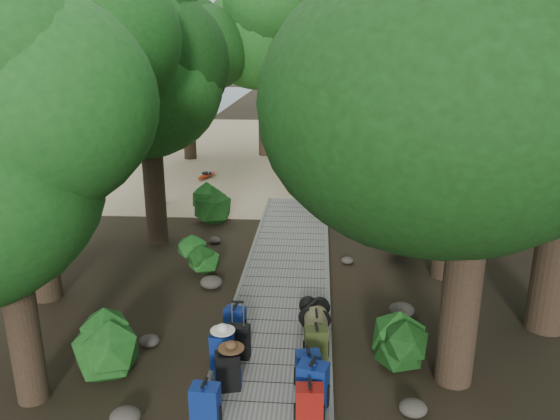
# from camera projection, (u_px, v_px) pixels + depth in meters

# --- Properties ---
(ground) EXTENTS (120.00, 120.00, 0.00)m
(ground) POSITION_uv_depth(u_px,v_px,m) (284.00, 292.00, 11.95)
(ground) COLOR black
(ground) RESTS_ON ground
(sand_beach) EXTENTS (40.00, 22.00, 0.02)m
(sand_beach) POSITION_uv_depth(u_px,v_px,m) (305.00, 151.00, 27.19)
(sand_beach) COLOR tan
(sand_beach) RESTS_ON ground
(boardwalk) EXTENTS (2.00, 12.00, 0.12)m
(boardwalk) POSITION_uv_depth(u_px,v_px,m) (287.00, 271.00, 12.88)
(boardwalk) COLOR gray
(boardwalk) RESTS_ON ground
(backpack_left_a) EXTENTS (0.41, 0.30, 0.73)m
(backpack_left_a) POSITION_uv_depth(u_px,v_px,m) (205.00, 405.00, 7.48)
(backpack_left_a) COLOR navy
(backpack_left_a) RESTS_ON boardwalk
(backpack_left_b) EXTENTS (0.42, 0.34, 0.68)m
(backpack_left_b) POSITION_uv_depth(u_px,v_px,m) (228.00, 369.00, 8.34)
(backpack_left_b) COLOR black
(backpack_left_b) RESTS_ON boardwalk
(backpack_left_c) EXTENTS (0.38, 0.27, 0.69)m
(backpack_left_c) POSITION_uv_depth(u_px,v_px,m) (222.00, 349.00, 8.86)
(backpack_left_c) COLOR navy
(backpack_left_c) RESTS_ON boardwalk
(backpack_left_d) EXTENTS (0.41, 0.33, 0.55)m
(backpack_left_d) POSITION_uv_depth(u_px,v_px,m) (235.00, 319.00, 9.96)
(backpack_left_d) COLOR navy
(backpack_left_d) RESTS_ON boardwalk
(backpack_right_a) EXTENTS (0.39, 0.29, 0.68)m
(backpack_right_a) POSITION_uv_depth(u_px,v_px,m) (309.00, 404.00, 7.53)
(backpack_right_a) COLOR maroon
(backpack_right_a) RESTS_ON boardwalk
(backpack_right_b) EXTENTS (0.49, 0.40, 0.77)m
(backpack_right_b) POSITION_uv_depth(u_px,v_px,m) (313.00, 383.00, 7.91)
(backpack_right_b) COLOR navy
(backpack_right_b) RESTS_ON boardwalk
(backpack_right_c) EXTENTS (0.41, 0.33, 0.64)m
(backpack_right_c) POSITION_uv_depth(u_px,v_px,m) (308.00, 367.00, 8.41)
(backpack_right_c) COLOR navy
(backpack_right_c) RESTS_ON boardwalk
(backpack_right_d) EXTENTS (0.41, 0.32, 0.59)m
(backpack_right_d) POSITION_uv_depth(u_px,v_px,m) (316.00, 341.00, 9.20)
(backpack_right_d) COLOR #343F18
(backpack_right_d) RESTS_ON boardwalk
(duffel_right_khaki) EXTENTS (0.46, 0.66, 0.42)m
(duffel_right_khaki) POSITION_uv_depth(u_px,v_px,m) (316.00, 325.00, 9.91)
(duffel_right_khaki) COLOR brown
(duffel_right_khaki) RESTS_ON boardwalk
(duffel_right_black) EXTENTS (0.61, 0.72, 0.39)m
(duffel_right_black) POSITION_uv_depth(u_px,v_px,m) (315.00, 312.00, 10.39)
(duffel_right_black) COLOR black
(duffel_right_black) RESTS_ON boardwalk
(suitcase_on_boardwalk) EXTENTS (0.40, 0.24, 0.60)m
(suitcase_on_boardwalk) POSITION_uv_depth(u_px,v_px,m) (238.00, 342.00, 9.18)
(suitcase_on_boardwalk) COLOR black
(suitcase_on_boardwalk) RESTS_ON boardwalk
(lone_suitcase_on_sand) EXTENTS (0.42, 0.31, 0.59)m
(lone_suitcase_on_sand) POSITION_uv_depth(u_px,v_px,m) (305.00, 184.00, 19.74)
(lone_suitcase_on_sand) COLOR black
(lone_suitcase_on_sand) RESTS_ON sand_beach
(hat_brown) EXTENTS (0.40, 0.40, 0.12)m
(hat_brown) POSITION_uv_depth(u_px,v_px,m) (231.00, 345.00, 8.25)
(hat_brown) COLOR #51351E
(hat_brown) RESTS_ON backpack_left_b
(hat_white) EXTENTS (0.40, 0.40, 0.13)m
(hat_white) POSITION_uv_depth(u_px,v_px,m) (223.00, 327.00, 8.72)
(hat_white) COLOR silver
(hat_white) RESTS_ON backpack_left_c
(kayak) EXTENTS (1.36, 2.87, 0.28)m
(kayak) POSITION_uv_depth(u_px,v_px,m) (207.00, 174.00, 21.82)
(kayak) COLOR #A8280E
(kayak) RESTS_ON sand_beach
(sun_lounger) EXTENTS (1.06, 1.94, 0.60)m
(sun_lounger) POSITION_uv_depth(u_px,v_px,m) (391.00, 176.00, 20.82)
(sun_lounger) COLOR silver
(sun_lounger) RESTS_ON sand_beach
(tree_right_a) EXTENTS (5.06, 5.06, 8.43)m
(tree_right_a) POSITION_uv_depth(u_px,v_px,m) (480.00, 119.00, 7.61)
(tree_right_a) COLOR black
(tree_right_a) RESTS_ON ground
(tree_right_c) EXTENTS (5.59, 5.59, 9.67)m
(tree_right_c) POSITION_uv_depth(u_px,v_px,m) (466.00, 62.00, 11.33)
(tree_right_c) COLOR black
(tree_right_c) RESTS_ON ground
(tree_right_d) EXTENTS (6.52, 6.52, 11.96)m
(tree_right_d) POSITION_uv_depth(u_px,v_px,m) (522.00, 10.00, 13.41)
(tree_right_d) COLOR black
(tree_right_d) RESTS_ON ground
(tree_right_e) EXTENTS (4.47, 4.47, 8.04)m
(tree_right_e) POSITION_uv_depth(u_px,v_px,m) (444.00, 83.00, 16.72)
(tree_right_e) COLOR black
(tree_right_e) RESTS_ON ground
(tree_right_f) EXTENTS (6.06, 6.06, 10.83)m
(tree_right_f) POSITION_uv_depth(u_px,v_px,m) (493.00, 36.00, 18.85)
(tree_right_f) COLOR black
(tree_right_f) RESTS_ON ground
(tree_left_a) EXTENTS (3.98, 3.98, 6.63)m
(tree_left_a) POSITION_uv_depth(u_px,v_px,m) (2.00, 191.00, 7.41)
(tree_left_a) COLOR black
(tree_left_a) RESTS_ON ground
(tree_left_b) EXTENTS (5.04, 5.04, 9.07)m
(tree_left_b) POSITION_uv_depth(u_px,v_px,m) (17.00, 81.00, 10.36)
(tree_left_b) COLOR black
(tree_left_b) RESTS_ON ground
(tree_left_c) EXTENTS (4.57, 4.57, 7.94)m
(tree_left_c) POSITION_uv_depth(u_px,v_px,m) (148.00, 95.00, 13.72)
(tree_left_c) COLOR black
(tree_left_c) RESTS_ON ground
(tree_back_a) EXTENTS (5.30, 5.30, 9.18)m
(tree_back_a) POSITION_uv_depth(u_px,v_px,m) (265.00, 56.00, 24.92)
(tree_back_a) COLOR black
(tree_back_a) RESTS_ON ground
(tree_back_b) EXTENTS (5.50, 5.50, 9.83)m
(tree_back_b) POSITION_uv_depth(u_px,v_px,m) (352.00, 49.00, 25.03)
(tree_back_b) COLOR black
(tree_back_b) RESTS_ON ground
(tree_back_c) EXTENTS (4.64, 4.64, 8.34)m
(tree_back_c) POSITION_uv_depth(u_px,v_px,m) (418.00, 65.00, 25.64)
(tree_back_c) COLOR black
(tree_back_c) RESTS_ON ground
(tree_back_d) EXTENTS (4.90, 4.90, 8.17)m
(tree_back_d) POSITION_uv_depth(u_px,v_px,m) (186.00, 69.00, 24.27)
(tree_back_d) COLOR black
(tree_back_d) RESTS_ON ground
(palm_right_a) EXTENTS (3.99, 3.99, 6.79)m
(palm_right_a) POSITION_uv_depth(u_px,v_px,m) (404.00, 105.00, 16.60)
(palm_right_a) COLOR #1C4613
(palm_right_a) RESTS_ON ground
(palm_right_b) EXTENTS (4.45, 4.45, 8.60)m
(palm_right_b) POSITION_uv_depth(u_px,v_px,m) (440.00, 67.00, 20.80)
(palm_right_b) COLOR #1C4613
(palm_right_b) RESTS_ON ground
(palm_right_c) EXTENTS (4.64, 4.64, 7.38)m
(palm_right_c) POSITION_uv_depth(u_px,v_px,m) (357.00, 81.00, 22.14)
(palm_right_c) COLOR #1C4613
(palm_right_c) RESTS_ON ground
(palm_left_a) EXTENTS (3.87, 3.87, 6.16)m
(palm_left_a) POSITION_uv_depth(u_px,v_px,m) (149.00, 112.00, 17.44)
(palm_left_a) COLOR #1C4613
(palm_left_a) RESTS_ON ground
(rock_left_a) EXTENTS (0.45, 0.41, 0.25)m
(rock_left_a) POSITION_uv_depth(u_px,v_px,m) (125.00, 417.00, 7.79)
(rock_left_a) COLOR #4C473F
(rock_left_a) RESTS_ON ground
(rock_left_b) EXTENTS (0.37, 0.33, 0.20)m
(rock_left_b) POSITION_uv_depth(u_px,v_px,m) (149.00, 341.00, 9.81)
(rock_left_b) COLOR #4C473F
(rock_left_b) RESTS_ON ground
(rock_left_c) EXTENTS (0.50, 0.45, 0.27)m
(rock_left_c) POSITION_uv_depth(u_px,v_px,m) (211.00, 282.00, 12.10)
(rock_left_c) COLOR #4C473F
(rock_left_c) RESTS_ON ground
(rock_left_d) EXTENTS (0.32, 0.29, 0.18)m
(rock_left_d) POSITION_uv_depth(u_px,v_px,m) (215.00, 240.00, 14.81)
(rock_left_d) COLOR #4C473F
(rock_left_d) RESTS_ON ground
(rock_right_a) EXTENTS (0.42, 0.38, 0.23)m
(rock_right_a) POSITION_uv_depth(u_px,v_px,m) (413.00, 408.00, 7.99)
(rock_right_a) COLOR #4C473F
(rock_right_a) RESTS_ON ground
(rock_right_b) EXTENTS (0.50, 0.45, 0.28)m
(rock_right_b) POSITION_uv_depth(u_px,v_px,m) (402.00, 310.00, 10.86)
(rock_right_b) COLOR #4C473F
(rock_right_b) RESTS_ON ground
(rock_right_c) EXTENTS (0.31, 0.28, 0.17)m
(rock_right_c) POSITION_uv_depth(u_px,v_px,m) (347.00, 260.00, 13.46)
(rock_right_c) COLOR #4C473F
(rock_right_c) RESTS_ON ground
(rock_right_d) EXTENTS (0.58, 0.52, 0.32)m
(rock_right_d) POSITION_uv_depth(u_px,v_px,m) (397.00, 225.00, 15.80)
(rock_right_d) COLOR #4C473F
(rock_right_d) RESTS_ON ground
(shrub_left_a) EXTENTS (1.23, 1.23, 1.11)m
(shrub_left_a) POSITION_uv_depth(u_px,v_px,m) (115.00, 341.00, 8.93)
(shrub_left_a) COLOR #154918
(shrub_left_a) RESTS_ON ground
(shrub_left_b) EXTENTS (0.98, 0.98, 0.88)m
(shrub_left_b) POSITION_uv_depth(u_px,v_px,m) (198.00, 256.00, 12.79)
(shrub_left_b) COLOR #154918
(shrub_left_b) RESTS_ON ground
(shrub_left_c) EXTENTS (1.33, 1.33, 1.19)m
(shrub_left_c) POSITION_uv_depth(u_px,v_px,m) (208.00, 202.00, 16.51)
(shrub_left_c) COLOR #154918
(shrub_left_c) RESTS_ON ground
(shrub_right_a) EXTENTS (0.99, 0.99, 0.89)m
(shrub_right_a) POSITION_uv_depth(u_px,v_px,m) (392.00, 345.00, 9.04)
(shrub_right_a) COLOR #154918
(shrub_right_a) RESTS_ON ground
(shrub_right_b) EXTENTS (1.12, 1.12, 1.01)m
(shrub_right_b) POSITION_uv_depth(u_px,v_px,m) (395.00, 237.00, 13.80)
(shrub_right_b) COLOR #154918
(shrub_right_b) RESTS_ON ground
(shrub_right_c) EXTENTS (0.74, 0.74, 0.67)m
(shrub_right_c) POSITION_uv_depth(u_px,v_px,m) (357.00, 211.00, 16.57)
(shrub_right_c) COLOR #154918
(shrub_right_c) RESTS_ON ground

